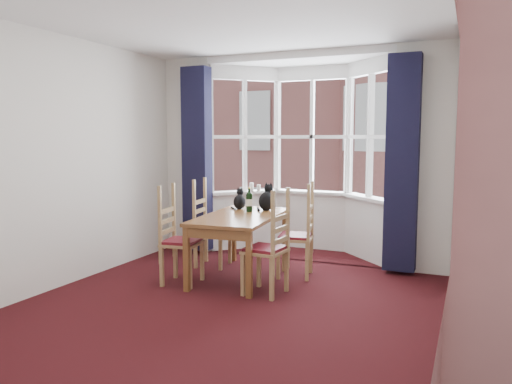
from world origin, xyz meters
The scene contains 22 objects.
floor centered at (0.00, 0.00, 0.00)m, with size 4.50×4.50×0.00m, color black.
ceiling centered at (0.00, 0.00, 2.80)m, with size 4.50×4.50×0.00m, color white.
wall_left centered at (-2.00, 0.00, 1.40)m, with size 4.50×4.50×0.00m, color silver.
wall_right centered at (2.00, 0.00, 1.40)m, with size 4.50×4.50×0.00m, color silver.
wall_near centered at (0.00, -2.25, 1.40)m, with size 4.00×4.00×0.00m, color silver.
wall_back_pier_left centered at (-1.65, 2.25, 1.40)m, with size 0.70×0.12×2.80m, color silver.
wall_back_pier_right centered at (1.65, 2.25, 1.40)m, with size 0.70×0.12×2.80m, color silver.
bay_window centered at (0.00, 2.75, 1.40)m, with size 2.76×0.94×2.80m.
curtain_left centered at (-1.42, 2.07, 1.35)m, with size 0.38×0.22×2.60m, color black.
curtain_right centered at (1.42, 2.07, 1.35)m, with size 0.38×0.22×2.60m, color black.
dining_table centered at (-0.31, 1.16, 0.67)m, with size 0.95×1.60×0.75m.
chair_left_near centered at (-0.90, 0.64, 0.47)m, with size 0.45×0.47×0.92m.
chair_left_far centered at (-0.95, 1.48, 0.47)m, with size 0.45×0.47×0.92m.
chair_right_near centered at (0.30, 0.67, 0.47)m, with size 0.43×0.45×0.92m.
chair_right_far centered at (0.37, 1.47, 0.47)m, with size 0.47×0.48×0.92m.
cat_left centered at (-0.53, 1.60, 0.86)m, with size 0.20×0.24×0.28m.
cat_right centered at (-0.17, 1.65, 0.89)m, with size 0.20×0.27×0.36m.
wine_bottle centered at (-0.32, 1.45, 0.89)m, with size 0.08×0.08×0.31m.
candle_tall centered at (-0.80, 2.60, 0.93)m, with size 0.06×0.06×0.13m, color white.
candle_short centered at (-0.70, 2.63, 0.92)m, with size 0.06×0.06×0.10m, color white.
street centered at (0.00, 32.25, -6.00)m, with size 80.00×80.00×0.00m, color #333335.
tenement_building centered at (0.00, 14.01, 1.60)m, with size 18.40×7.80×15.20m.
Camera 1 is at (2.20, -4.13, 1.68)m, focal length 35.00 mm.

